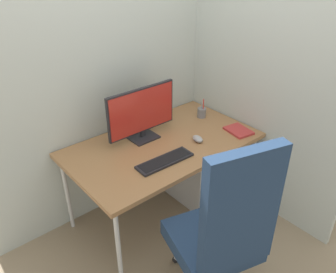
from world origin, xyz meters
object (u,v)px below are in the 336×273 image
Objects in this scene: office_chair at (223,232)px; pen_holder at (202,112)px; monitor at (142,112)px; keyboard at (165,161)px; notebook at (239,131)px; filing_cabinet at (200,167)px; mouse at (198,139)px.

office_chair reaches higher than pen_holder.
monitor reaches higher than keyboard.
keyboard is 2.46× the size of pen_holder.
notebook is at bearing -84.27° from pen_holder.
monitor reaches higher than pen_holder.
monitor is at bearing 162.88° from filing_cabinet.
pen_holder reaches higher than filing_cabinet.
notebook is at bearing 35.28° from office_chair.
filing_cabinet is at bearing 127.59° from notebook.
monitor is 0.47m from mouse.
office_chair is 2.10× the size of monitor.
office_chair is 0.67m from keyboard.
pen_holder is 0.38m from notebook.
monitor is (-0.50, 0.15, 0.64)m from filing_cabinet.
filing_cabinet is 0.49m from pen_holder.
office_chair is 2.90× the size of keyboard.
office_chair is 12.44× the size of mouse.
office_chair is at bearing -129.24° from filing_cabinet.
pen_holder is at bearing -3.89° from monitor.
monitor is at bearing 78.16° from office_chair.
keyboard is at bearing -160.45° from mouse.
keyboard is 0.37m from mouse.
office_chair is 1.05m from notebook.
monitor is 0.63m from pen_holder.
mouse is (0.37, 0.05, 0.01)m from keyboard.
filing_cabinet is at bearing 50.76° from office_chair.
monitor is 5.93× the size of mouse.
mouse is (0.50, 0.71, 0.10)m from office_chair.
pen_holder is (0.69, 0.33, 0.03)m from keyboard.
office_chair is at bearing -101.13° from keyboard.
keyboard is at bearing -103.10° from monitor.
office_chair reaches higher than notebook.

